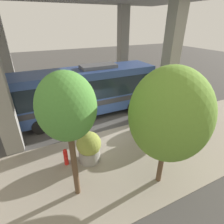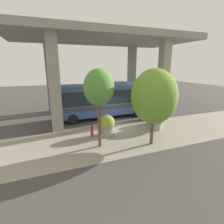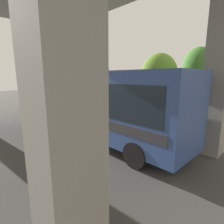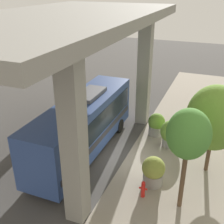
% 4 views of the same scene
% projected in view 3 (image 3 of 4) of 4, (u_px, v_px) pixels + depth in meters
% --- Properties ---
extents(ground_plane, '(80.00, 80.00, 0.00)m').
position_uv_depth(ground_plane, '(126.00, 126.00, 11.93)').
color(ground_plane, '#474442').
rests_on(ground_plane, ground).
extents(sidewalk_strip, '(6.00, 40.00, 0.02)m').
position_uv_depth(sidewalk_strip, '(151.00, 119.00, 13.97)').
color(sidewalk_strip, gray).
rests_on(sidewalk_strip, ground).
extents(bus, '(2.65, 10.33, 3.81)m').
position_uv_depth(bus, '(97.00, 101.00, 9.47)').
color(bus, '#334C8C').
rests_on(bus, ground).
extents(fire_hydrant, '(0.44, 0.21, 0.97)m').
position_uv_depth(fire_hydrant, '(183.00, 122.00, 11.09)').
color(fire_hydrant, red).
rests_on(fire_hydrant, ground).
extents(planter_front, '(1.22, 1.22, 1.64)m').
position_uv_depth(planter_front, '(102.00, 106.00, 15.08)').
color(planter_front, gray).
rests_on(planter_front, ground).
extents(planter_middle, '(1.55, 1.55, 1.84)m').
position_uv_depth(planter_middle, '(122.00, 105.00, 15.17)').
color(planter_middle, gray).
rests_on(planter_middle, ground).
extents(planter_back, '(1.26, 1.26, 1.70)m').
position_uv_depth(planter_back, '(168.00, 113.00, 11.99)').
color(planter_back, gray).
rests_on(planter_back, ground).
extents(street_tree_near, '(3.08, 3.08, 5.29)m').
position_uv_depth(street_tree_near, '(159.00, 75.00, 14.97)').
color(street_tree_near, brown).
rests_on(street_tree_near, ground).
extents(street_tree_far, '(1.97, 1.97, 5.28)m').
position_uv_depth(street_tree_far, '(198.00, 66.00, 11.70)').
color(street_tree_far, brown).
rests_on(street_tree_far, ground).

